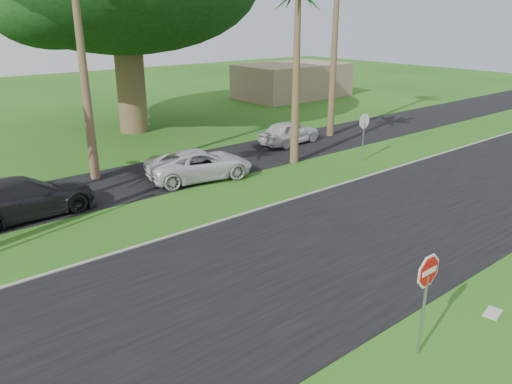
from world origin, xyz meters
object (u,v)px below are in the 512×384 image
object	(u,v)px
stop_sign_far	(364,127)
car_pickup	(290,133)
stop_sign_near	(427,285)
car_dark	(23,198)
car_minivan	(200,165)

from	to	relation	value
stop_sign_far	car_pickup	world-z (taller)	stop_sign_far
stop_sign_near	stop_sign_far	bearing A→B (deg)	43.73
stop_sign_near	stop_sign_far	world-z (taller)	same
stop_sign_far	car_dark	distance (m)	16.27
car_pickup	car_minivan	bearing A→B (deg)	100.58
stop_sign_near	car_dark	xyz separation A→B (m)	(-4.44, 14.09, -1.01)
stop_sign_near	car_minivan	distance (m)	14.23
stop_sign_near	car_minivan	bearing A→B (deg)	76.73
stop_sign_far	stop_sign_near	bearing A→B (deg)	43.73
stop_sign_near	car_dark	size ratio (longest dim) A/B	0.50
stop_sign_far	car_pickup	xyz separation A→B (m)	(-0.48, 5.05, -1.08)
car_minivan	stop_sign_far	bearing A→B (deg)	-97.92
stop_sign_far	car_minivan	xyz separation A→B (m)	(-8.24, 2.81, -1.09)
car_dark	car_pickup	bearing A→B (deg)	-85.11
stop_sign_far	car_dark	world-z (taller)	stop_sign_far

